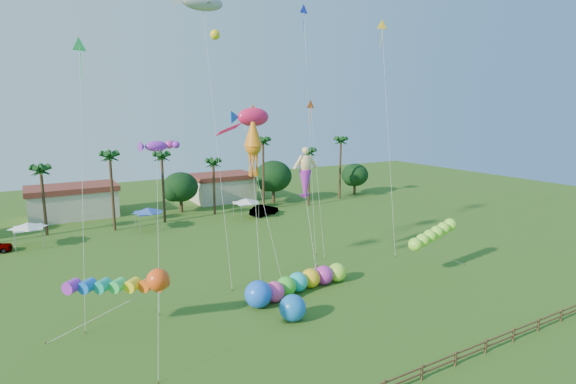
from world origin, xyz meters
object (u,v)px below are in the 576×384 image
caterpillar_inflatable (294,284)px  blue_ball (293,308)px  car_b (264,210)px  spectator_b (317,272)px

caterpillar_inflatable → blue_ball: (-2.70, -4.23, 0.09)m
car_b → spectator_b: spectator_b is taller
caterpillar_inflatable → blue_ball: size_ratio=5.35×
car_b → caterpillar_inflatable: (-11.36, -27.76, 0.15)m
spectator_b → blue_ball: (-6.27, -6.02, 0.23)m
caterpillar_inflatable → blue_ball: caterpillar_inflatable is taller
spectator_b → caterpillar_inflatable: bearing=-124.0°
spectator_b → blue_ball: size_ratio=0.78×
caterpillar_inflatable → blue_ball: 5.02m
blue_ball → spectator_b: bearing=43.8°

